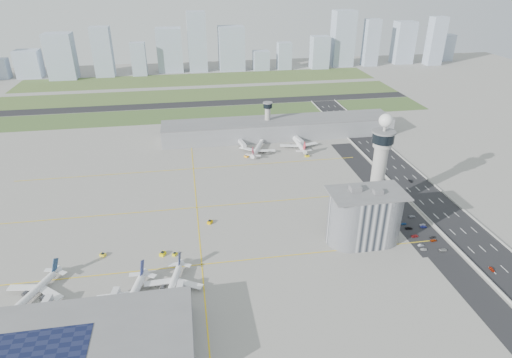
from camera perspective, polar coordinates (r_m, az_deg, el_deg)
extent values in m
plane|color=#9B9890|center=(259.38, 1.29, -6.40)|extent=(1000.00, 1000.00, 0.00)
cube|color=#40592A|center=(461.07, -6.46, 8.65)|extent=(480.00, 50.00, 0.08)
cube|color=#465F2D|center=(532.86, -7.01, 11.09)|extent=(480.00, 60.00, 0.08)
cube|color=#46592A|center=(610.30, -7.45, 13.07)|extent=(480.00, 70.00, 0.08)
cube|color=black|center=(496.36, -6.75, 9.94)|extent=(480.00, 22.00, 0.10)
cube|color=black|center=(300.19, 23.46, -3.87)|extent=(28.00, 500.00, 0.10)
cube|color=#9E9E99|center=(292.85, 21.15, -4.08)|extent=(0.60, 500.00, 1.20)
cube|color=#9E9E99|center=(307.48, 25.68, -3.49)|extent=(0.60, 500.00, 1.20)
cube|color=black|center=(280.60, 20.15, -5.44)|extent=(18.00, 260.00, 0.08)
cube|color=black|center=(271.06, 20.95, -6.79)|extent=(20.00, 44.00, 0.10)
cube|color=yellow|center=(231.59, -7.24, -11.25)|extent=(260.00, 0.60, 0.01)
cube|color=yellow|center=(281.47, -7.90, -3.79)|extent=(260.00, 0.60, 0.01)
cube|color=yellow|center=(334.69, -8.35, 1.37)|extent=(260.00, 0.60, 0.01)
cube|color=yellow|center=(281.47, -7.90, -3.79)|extent=(0.60, 260.00, 0.01)
cylinder|color=#ADAAA5|center=(275.22, 15.92, 0.30)|extent=(8.40, 8.40, 48.00)
cylinder|color=#ADAAA5|center=(266.56, 16.50, 4.54)|extent=(11.00, 11.00, 4.00)
cylinder|color=black|center=(265.15, 16.61, 5.34)|extent=(13.00, 13.00, 6.00)
cylinder|color=slate|center=(263.96, 16.71, 6.05)|extent=(14.00, 14.00, 1.00)
cylinder|color=#ADAAA5|center=(263.14, 16.78, 6.56)|extent=(1.60, 1.60, 5.00)
sphere|color=white|center=(261.71, 16.91, 7.48)|extent=(8.00, 8.00, 8.00)
cylinder|color=#ADAAA5|center=(391.66, 1.55, 7.67)|extent=(5.00, 5.00, 28.00)
cylinder|color=black|center=(387.03, 1.57, 9.77)|extent=(8.00, 8.00, 4.00)
cylinder|color=slate|center=(386.31, 1.58, 10.13)|extent=(8.60, 8.60, 0.80)
cube|color=#B2B2B7|center=(247.82, 14.24, -4.95)|extent=(18.00, 24.00, 30.00)
cylinder|color=#B2B2B7|center=(244.55, 12.30, -5.17)|extent=(24.00, 24.00, 30.00)
cylinder|color=#B2B2B7|center=(251.36, 16.14, -4.72)|extent=(24.00, 24.00, 30.00)
cube|color=slate|center=(240.31, 14.65, -1.81)|extent=(42.00, 24.00, 0.80)
cube|color=slate|center=(239.72, 13.10, -1.27)|extent=(6.00, 5.00, 3.00)
cube|color=slate|center=(240.14, 15.96, -1.66)|extent=(5.00, 4.00, 2.40)
cube|color=gray|center=(393.94, 3.03, 6.76)|extent=(210.00, 32.00, 15.00)
cube|color=slate|center=(391.32, 3.05, 7.84)|extent=(210.00, 32.00, 0.80)
cube|color=gray|center=(194.28, -21.64, -20.00)|extent=(84.00, 42.00, 12.00)
cube|color=slate|center=(189.87, -21.98, -18.65)|extent=(84.00, 42.00, 0.80)
cube|color=black|center=(190.37, -27.62, -19.71)|extent=(40.00, 22.00, 0.20)
imported|color=silver|center=(257.04, 21.46, -8.71)|extent=(3.75, 1.96, 1.22)
imported|color=gray|center=(259.83, 21.13, -8.24)|extent=(3.53, 1.23, 1.16)
imported|color=maroon|center=(266.72, 20.42, -7.13)|extent=(4.54, 2.44, 1.21)
imported|color=black|center=(272.81, 19.70, -6.18)|extent=(4.67, 2.34, 1.30)
imported|color=navy|center=(276.28, 19.11, -5.65)|extent=(3.60, 1.85, 1.17)
imported|color=white|center=(279.16, 18.39, -5.17)|extent=(3.59, 1.30, 1.18)
imported|color=#A4A4A4|center=(260.47, 23.67, -8.65)|extent=(4.75, 2.32, 1.30)
imported|color=#9C2F08|center=(266.77, 22.60, -7.56)|extent=(4.02, 1.96, 1.13)
imported|color=#262628|center=(269.29, 22.48, -7.18)|extent=(3.71, 1.65, 1.24)
imported|color=navy|center=(277.23, 21.44, -5.95)|extent=(3.91, 1.53, 1.27)
imported|color=silver|center=(279.13, 21.32, -5.71)|extent=(4.15, 2.43, 1.09)
imported|color=#9698A4|center=(285.48, 20.12, -4.71)|extent=(4.39, 1.79, 1.27)
imported|color=#A4220C|center=(256.65, 28.93, -10.49)|extent=(1.86, 3.92, 1.30)
imported|color=black|center=(330.71, 19.90, -0.24)|extent=(1.56, 4.00, 1.30)
imported|color=navy|center=(395.65, 15.52, 4.81)|extent=(2.10, 4.23, 1.15)
imported|color=gray|center=(442.19, 10.83, 7.63)|extent=(1.57, 3.80, 1.29)
cube|color=#9EADC1|center=(701.87, -31.00, 12.50)|extent=(22.81, 18.25, 26.79)
cube|color=#9EADC1|center=(689.26, -28.02, 13.41)|extent=(32.30, 25.84, 36.93)
cube|color=#9EADC1|center=(658.64, -24.56, 14.66)|extent=(35.81, 28.65, 60.36)
cube|color=#9EADC1|center=(651.15, -19.76, 15.65)|extent=(25.49, 20.39, 66.89)
cube|color=#9EADC1|center=(645.15, -15.36, 15.16)|extent=(20.04, 16.03, 45.20)
cube|color=#9EADC1|center=(659.78, -11.44, 16.51)|extent=(35.76, 28.61, 61.22)
cube|color=#9EADC1|center=(652.89, -7.86, 17.66)|extent=(26.33, 21.06, 83.39)
cube|color=#9EADC1|center=(658.93, -3.29, 17.00)|extent=(36.96, 29.57, 62.11)
cube|color=#9EADC1|center=(659.74, 0.69, 15.53)|extent=(23.01, 18.41, 27.75)
cube|color=#9EADC1|center=(665.36, 3.79, 16.07)|extent=(20.22, 16.18, 38.97)
cube|color=#9EADC1|center=(676.92, 8.47, 16.37)|extent=(26.14, 20.92, 46.89)
cube|color=#9EADC1|center=(698.07, 11.48, 17.88)|extent=(32.26, 25.81, 81.20)
cube|color=#9EADC1|center=(709.06, 15.08, 17.14)|extent=(21.59, 17.28, 68.75)
cube|color=#9EADC1|center=(742.84, 19.05, 16.82)|extent=(30.25, 24.20, 63.40)
cube|color=#9EADC1|center=(746.42, 22.81, 16.59)|extent=(23.04, 18.43, 71.56)
cube|color=#9EADC1|center=(790.82, 23.94, 15.73)|extent=(22.64, 18.11, 41.06)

